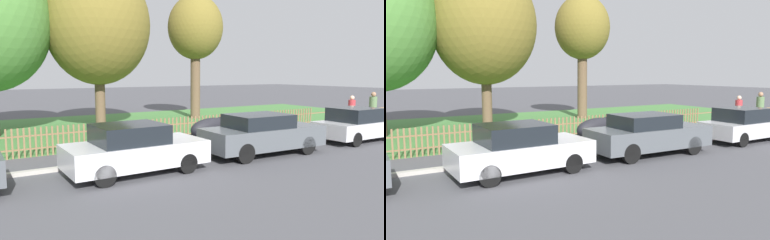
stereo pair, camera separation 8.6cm
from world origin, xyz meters
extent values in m
plane|color=#4C4C51|center=(0.00, 0.00, 0.00)|extent=(120.00, 120.00, 0.00)
cube|color=#B2ADA3|center=(0.00, 0.10, 0.06)|extent=(33.40, 0.20, 0.12)
cube|color=#477F3D|center=(0.00, 8.30, 0.01)|extent=(33.40, 11.71, 0.01)
cube|color=olive|center=(0.00, 2.47, 0.29)|extent=(33.40, 0.03, 0.05)
cube|color=olive|center=(0.00, 2.47, 0.74)|extent=(33.40, 0.03, 0.05)
cube|color=olive|center=(-7.23, 2.44, 0.51)|extent=(0.06, 0.03, 1.03)
cube|color=olive|center=(-7.04, 2.44, 0.51)|extent=(0.06, 0.03, 1.03)
cube|color=olive|center=(-6.86, 2.44, 0.51)|extent=(0.06, 0.03, 1.03)
cube|color=olive|center=(-6.68, 2.44, 0.51)|extent=(0.06, 0.03, 1.03)
cube|color=olive|center=(-6.50, 2.44, 0.51)|extent=(0.06, 0.03, 1.03)
cube|color=olive|center=(-6.31, 2.44, 0.51)|extent=(0.06, 0.03, 1.03)
cube|color=olive|center=(-6.13, 2.44, 0.51)|extent=(0.06, 0.03, 1.03)
cube|color=olive|center=(-5.95, 2.44, 0.51)|extent=(0.06, 0.03, 1.03)
cube|color=olive|center=(-5.76, 2.44, 0.51)|extent=(0.06, 0.03, 1.03)
cube|color=olive|center=(-5.58, 2.44, 0.51)|extent=(0.06, 0.03, 1.03)
cube|color=olive|center=(-5.40, 2.44, 0.51)|extent=(0.06, 0.03, 1.03)
cube|color=olive|center=(-5.21, 2.44, 0.51)|extent=(0.06, 0.03, 1.03)
cube|color=olive|center=(-5.03, 2.44, 0.51)|extent=(0.06, 0.03, 1.03)
cube|color=olive|center=(-4.85, 2.44, 0.51)|extent=(0.06, 0.03, 1.03)
cube|color=olive|center=(-4.67, 2.44, 0.51)|extent=(0.06, 0.03, 1.03)
cube|color=olive|center=(-4.48, 2.44, 0.51)|extent=(0.06, 0.03, 1.03)
cube|color=olive|center=(-4.30, 2.44, 0.51)|extent=(0.06, 0.03, 1.03)
cube|color=olive|center=(-4.12, 2.44, 0.51)|extent=(0.06, 0.03, 1.03)
cube|color=olive|center=(-3.93, 2.44, 0.51)|extent=(0.06, 0.03, 1.03)
cube|color=olive|center=(-3.75, 2.44, 0.51)|extent=(0.06, 0.03, 1.03)
cube|color=olive|center=(-3.57, 2.44, 0.51)|extent=(0.06, 0.03, 1.03)
cube|color=olive|center=(-3.38, 2.44, 0.51)|extent=(0.06, 0.03, 1.03)
cube|color=olive|center=(-3.20, 2.44, 0.51)|extent=(0.06, 0.03, 1.03)
cube|color=olive|center=(-3.02, 2.44, 0.51)|extent=(0.06, 0.03, 1.03)
cube|color=olive|center=(-2.84, 2.44, 0.51)|extent=(0.06, 0.03, 1.03)
cube|color=olive|center=(-2.65, 2.44, 0.51)|extent=(0.06, 0.03, 1.03)
cube|color=olive|center=(-2.47, 2.44, 0.51)|extent=(0.06, 0.03, 1.03)
cube|color=olive|center=(-2.29, 2.44, 0.51)|extent=(0.06, 0.03, 1.03)
cube|color=olive|center=(-2.10, 2.44, 0.51)|extent=(0.06, 0.03, 1.03)
cube|color=olive|center=(-1.92, 2.44, 0.51)|extent=(0.06, 0.03, 1.03)
cube|color=olive|center=(-1.74, 2.44, 0.51)|extent=(0.06, 0.03, 1.03)
cube|color=olive|center=(-1.56, 2.44, 0.51)|extent=(0.06, 0.03, 1.03)
cube|color=olive|center=(-1.37, 2.44, 0.51)|extent=(0.06, 0.03, 1.03)
cube|color=olive|center=(-1.19, 2.44, 0.51)|extent=(0.06, 0.03, 1.03)
cube|color=olive|center=(-1.01, 2.44, 0.51)|extent=(0.06, 0.03, 1.03)
cube|color=olive|center=(-0.82, 2.44, 0.51)|extent=(0.06, 0.03, 1.03)
cube|color=olive|center=(-0.64, 2.44, 0.51)|extent=(0.06, 0.03, 1.03)
cube|color=olive|center=(-0.46, 2.44, 0.51)|extent=(0.06, 0.03, 1.03)
cube|color=olive|center=(-0.27, 2.44, 0.51)|extent=(0.06, 0.03, 1.03)
cube|color=olive|center=(-0.09, 2.44, 0.51)|extent=(0.06, 0.03, 1.03)
cube|color=olive|center=(0.09, 2.44, 0.51)|extent=(0.06, 0.03, 1.03)
cube|color=olive|center=(0.27, 2.44, 0.51)|extent=(0.06, 0.03, 1.03)
cube|color=olive|center=(0.46, 2.44, 0.51)|extent=(0.06, 0.03, 1.03)
cube|color=olive|center=(0.64, 2.44, 0.51)|extent=(0.06, 0.03, 1.03)
cube|color=olive|center=(0.82, 2.44, 0.51)|extent=(0.06, 0.03, 1.03)
cube|color=olive|center=(1.01, 2.44, 0.51)|extent=(0.06, 0.03, 1.03)
cube|color=olive|center=(1.19, 2.44, 0.51)|extent=(0.06, 0.03, 1.03)
cube|color=olive|center=(1.37, 2.44, 0.51)|extent=(0.06, 0.03, 1.03)
cube|color=olive|center=(1.56, 2.44, 0.51)|extent=(0.06, 0.03, 1.03)
cube|color=olive|center=(1.74, 2.44, 0.51)|extent=(0.06, 0.03, 1.03)
cube|color=olive|center=(1.92, 2.44, 0.51)|extent=(0.06, 0.03, 1.03)
cube|color=olive|center=(2.10, 2.44, 0.51)|extent=(0.06, 0.03, 1.03)
cube|color=olive|center=(2.29, 2.44, 0.51)|extent=(0.06, 0.03, 1.03)
cube|color=olive|center=(2.47, 2.44, 0.51)|extent=(0.06, 0.03, 1.03)
cube|color=olive|center=(2.65, 2.44, 0.51)|extent=(0.06, 0.03, 1.03)
cube|color=olive|center=(2.84, 2.44, 0.51)|extent=(0.06, 0.03, 1.03)
cube|color=olive|center=(3.02, 2.44, 0.51)|extent=(0.06, 0.03, 1.03)
cube|color=olive|center=(3.20, 2.44, 0.51)|extent=(0.06, 0.03, 1.03)
cube|color=olive|center=(3.38, 2.44, 0.51)|extent=(0.06, 0.03, 1.03)
cube|color=olive|center=(3.57, 2.44, 0.51)|extent=(0.06, 0.03, 1.03)
cube|color=olive|center=(3.75, 2.44, 0.51)|extent=(0.06, 0.03, 1.03)
cube|color=olive|center=(3.93, 2.44, 0.51)|extent=(0.06, 0.03, 1.03)
cube|color=olive|center=(4.12, 2.44, 0.51)|extent=(0.06, 0.03, 1.03)
cube|color=olive|center=(4.30, 2.44, 0.51)|extent=(0.06, 0.03, 1.03)
cube|color=olive|center=(4.48, 2.44, 0.51)|extent=(0.06, 0.03, 1.03)
cube|color=olive|center=(4.67, 2.44, 0.51)|extent=(0.06, 0.03, 1.03)
cube|color=olive|center=(4.85, 2.44, 0.51)|extent=(0.06, 0.03, 1.03)
cube|color=olive|center=(5.03, 2.44, 0.51)|extent=(0.06, 0.03, 1.03)
cube|color=olive|center=(5.21, 2.44, 0.51)|extent=(0.06, 0.03, 1.03)
cube|color=olive|center=(5.40, 2.44, 0.51)|extent=(0.06, 0.03, 1.03)
cube|color=olive|center=(5.58, 2.44, 0.51)|extent=(0.06, 0.03, 1.03)
cube|color=olive|center=(5.76, 2.44, 0.51)|extent=(0.06, 0.03, 1.03)
cube|color=olive|center=(5.95, 2.44, 0.51)|extent=(0.06, 0.03, 1.03)
cube|color=olive|center=(6.13, 2.44, 0.51)|extent=(0.06, 0.03, 1.03)
cube|color=olive|center=(6.31, 2.44, 0.51)|extent=(0.06, 0.03, 1.03)
cube|color=olive|center=(6.50, 2.44, 0.51)|extent=(0.06, 0.03, 1.03)
cube|color=olive|center=(6.68, 2.44, 0.51)|extent=(0.06, 0.03, 1.03)
cube|color=olive|center=(6.86, 2.44, 0.51)|extent=(0.06, 0.03, 1.03)
cube|color=olive|center=(7.04, 2.44, 0.51)|extent=(0.06, 0.03, 1.03)
cube|color=olive|center=(7.23, 2.44, 0.51)|extent=(0.06, 0.03, 1.03)
cube|color=silver|center=(-4.19, -1.28, 0.57)|extent=(4.02, 1.93, 0.65)
cube|color=black|center=(-4.39, -1.28, 1.16)|extent=(1.95, 1.69, 0.53)
cylinder|color=black|center=(-2.98, -0.41, 0.29)|extent=(0.58, 0.16, 0.58)
cylinder|color=black|center=(-2.93, -2.08, 0.29)|extent=(0.58, 0.16, 0.58)
cylinder|color=black|center=(-5.44, -0.48, 0.29)|extent=(0.58, 0.16, 0.58)
cylinder|color=black|center=(-5.39, -2.15, 0.29)|extent=(0.58, 0.16, 0.58)
cube|color=#51565B|center=(0.60, -1.27, 0.63)|extent=(4.43, 1.88, 0.70)
cube|color=black|center=(0.38, -1.27, 1.21)|extent=(2.15, 1.64, 0.46)
cylinder|color=black|center=(1.98, -0.51, 0.33)|extent=(0.65, 0.16, 0.65)
cylinder|color=black|center=(1.93, -2.12, 0.33)|extent=(0.65, 0.16, 0.65)
cylinder|color=black|center=(-0.74, -0.43, 0.33)|extent=(0.65, 0.16, 0.65)
cylinder|color=black|center=(-0.78, -2.04, 0.33)|extent=(0.65, 0.16, 0.65)
cube|color=#BCBCC1|center=(5.77, -1.32, 0.55)|extent=(3.75, 1.77, 0.62)
cube|color=black|center=(5.59, -1.32, 1.14)|extent=(1.81, 1.59, 0.55)
cylinder|color=black|center=(6.93, -0.51, 0.29)|extent=(0.57, 0.14, 0.57)
cylinder|color=black|center=(4.61, -0.52, 0.29)|extent=(0.57, 0.14, 0.57)
cylinder|color=black|center=(4.62, -2.13, 0.29)|extent=(0.57, 0.14, 0.57)
cylinder|color=black|center=(0.70, 0.93, 0.31)|extent=(0.63, 0.10, 0.63)
cylinder|color=black|center=(-0.80, 0.92, 0.31)|extent=(0.63, 0.10, 0.63)
ellipsoid|color=black|center=(-0.05, 0.92, 0.68)|extent=(1.98, 0.71, 0.87)
ellipsoid|color=black|center=(0.42, 0.93, 0.92)|extent=(0.46, 0.87, 0.40)
cylinder|color=brown|center=(-2.52, 7.33, 1.79)|extent=(0.50, 0.50, 3.58)
ellipsoid|color=olive|center=(-2.52, 7.33, 5.20)|extent=(5.09, 5.09, 5.86)
cylinder|color=brown|center=(4.14, 9.04, 2.29)|extent=(0.60, 0.60, 4.57)
ellipsoid|color=olive|center=(4.14, 9.04, 5.65)|extent=(3.42, 3.42, 3.94)
cylinder|color=slate|center=(8.51, 1.10, 0.42)|extent=(0.16, 0.16, 0.83)
cylinder|color=slate|center=(8.69, 0.93, 0.42)|extent=(0.16, 0.16, 0.83)
cylinder|color=#B73338|center=(8.60, 1.01, 1.16)|extent=(0.49, 0.49, 0.66)
sphere|color=beige|center=(8.60, 1.01, 1.60)|extent=(0.23, 0.23, 0.23)
cylinder|color=slate|center=(10.07, 0.81, 0.45)|extent=(0.17, 0.17, 0.91)
cylinder|color=slate|center=(9.85, 0.66, 0.45)|extent=(0.17, 0.17, 0.91)
cylinder|color=#5B7A4C|center=(9.96, 0.73, 1.27)|extent=(0.53, 0.53, 0.72)
sphere|color=#A37556|center=(9.96, 0.73, 1.75)|extent=(0.25, 0.25, 0.25)
camera|label=1|loc=(-8.22, -11.09, 2.86)|focal=35.00mm
camera|label=2|loc=(-8.14, -11.13, 2.86)|focal=35.00mm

